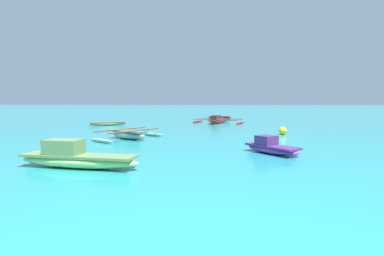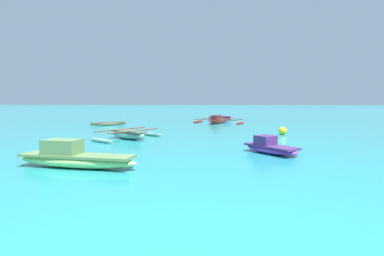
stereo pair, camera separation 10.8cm
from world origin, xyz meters
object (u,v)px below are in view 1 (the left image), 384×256
Objects in this scene: moored_boat_1 at (220,118)px; mooring_buoy_0 at (283,131)px; moored_boat_3 at (76,158)px; moored_boat_0 at (128,134)px; moored_boat_2 at (218,121)px; moored_boat_5 at (108,123)px; moored_boat_4 at (271,147)px.

mooring_buoy_0 is at bearing -68.93° from moored_boat_1.
moored_boat_3 is at bearing -132.08° from mooring_buoy_0.
moored_boat_0 is at bearing -163.36° from mooring_buoy_0.
moored_boat_2 is 1.68× the size of moored_boat_5.
moored_boat_0 is 15.22m from moored_boat_1.
moored_boat_5 is at bearing 156.02° from mooring_buoy_0.
moored_boat_5 is (-9.44, -5.80, -0.11)m from moored_boat_1.
moored_boat_4 is 4.92× the size of mooring_buoy_0.
mooring_buoy_0 is at bearing -133.32° from moored_boat_2.
moored_boat_1 is at bearing 103.90° from moored_boat_0.
moored_boat_2 is at bearing 100.06° from moored_boat_0.
moored_boat_0 is 9.29m from mooring_buoy_0.
moored_boat_2 reaches higher than mooring_buoy_0.
moored_boat_3 is 7.29m from moored_boat_4.
moored_boat_0 is 0.99× the size of moored_boat_3.
mooring_buoy_0 is (13.04, -5.80, 0.08)m from moored_boat_5.
moored_boat_1 is 0.58× the size of moored_boat_3.
moored_boat_2 is at bearing -90.65° from moored_boat_1.
moored_boat_2 is (-0.24, -3.01, -0.03)m from moored_boat_1.
moored_boat_1 is 0.99× the size of moored_boat_4.
moored_boat_4 is 0.83× the size of moored_boat_5.
moored_boat_5 is at bearing 129.52° from moored_boat_2.
moored_boat_0 reaches higher than moored_boat_5.
moored_boat_3 is at bearing -172.16° from moored_boat_2.
moored_boat_1 is 11.08m from moored_boat_5.
moored_boat_4 is (1.62, -18.18, -0.03)m from moored_boat_1.
moored_boat_2 reaches higher than moored_boat_4.
moored_boat_1 is at bearing 18.13° from moored_boat_2.
moored_boat_0 reaches higher than mooring_buoy_0.
moored_boat_4 is (6.65, 2.97, -0.07)m from moored_boat_3.
moored_boat_5 is at bearing 150.36° from moored_boat_0.
moored_boat_5 is 5.94× the size of mooring_buoy_0.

